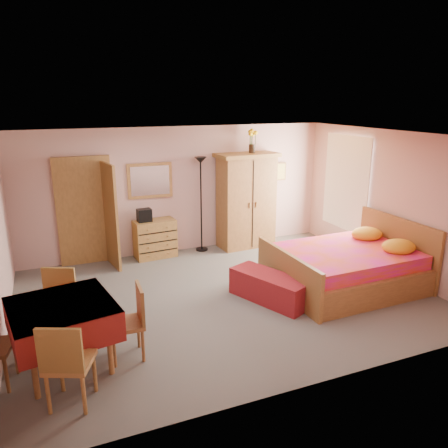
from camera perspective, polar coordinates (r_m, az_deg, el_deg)
name	(u,v)px	position (r m, az deg, el deg)	size (l,w,h in m)	color
floor	(225,296)	(7.28, 0.17, -9.43)	(6.50, 6.50, 0.00)	#605B55
ceiling	(225,136)	(6.58, 0.19, 11.43)	(6.50, 6.50, 0.00)	brown
wall_back	(179,190)	(9.11, -5.88, 4.41)	(6.50, 0.10, 2.60)	tan
wall_front	(316,280)	(4.73, 11.96, -7.14)	(6.50, 0.10, 2.60)	tan
wall_right	(389,202)	(8.57, 20.71, 2.68)	(0.10, 5.00, 2.60)	tan
doorway	(85,212)	(8.81, -17.69, 1.48)	(1.06, 0.12, 2.15)	#9E6B35
window	(346,183)	(9.40, 15.69, 5.19)	(0.08, 1.40, 1.95)	white
picture_back	(280,171)	(9.95, 7.29, 6.82)	(0.30, 0.04, 0.40)	#D8BF59
chest_of_drawers	(155,239)	(8.98, -8.99, -1.92)	(0.82, 0.41, 0.78)	olive
wall_mirror	(150,181)	(8.89, -9.64, 5.62)	(0.90, 0.05, 0.71)	white
stereo	(144,215)	(8.79, -10.37, 1.13)	(0.27, 0.20, 0.26)	black
floor_lamp	(201,205)	(9.11, -3.01, 2.51)	(0.25, 0.25, 1.99)	black
wardrobe	(246,201)	(9.40, 2.93, 3.07)	(1.30, 0.67, 2.03)	#925F31
sunflower_vase	(252,141)	(9.26, 3.70, 10.78)	(0.20, 0.20, 0.49)	yellow
bed	(345,256)	(7.71, 15.58, -4.09)	(2.39, 1.88, 1.11)	#D21489
bench	(270,288)	(7.09, 5.98, -8.26)	(0.49, 1.33, 0.44)	maroon
dining_table	(65,336)	(5.68, -20.11, -13.60)	(1.14, 1.14, 0.84)	maroon
chair_south	(70,361)	(5.04, -19.50, -16.55)	(0.45, 0.45, 1.00)	#AC713A
chair_north	(55,308)	(6.24, -21.18, -10.21)	(0.44, 0.44, 0.98)	#A86A39
chair_east	(126,323)	(5.65, -12.72, -12.52)	(0.43, 0.43, 0.94)	#985E33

